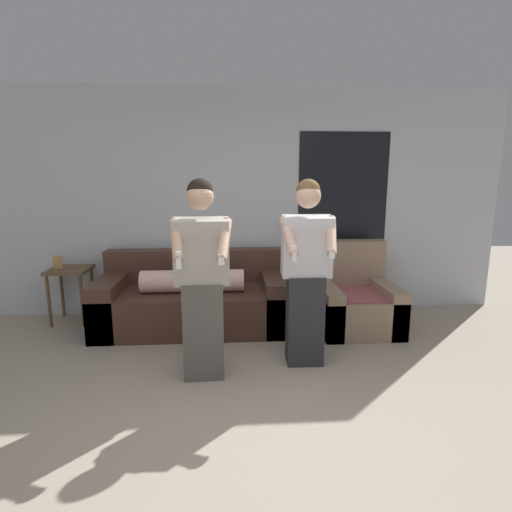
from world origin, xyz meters
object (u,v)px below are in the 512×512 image
at_px(couch, 195,300).
at_px(person_right, 306,274).
at_px(side_table, 70,278).
at_px(armchair, 354,301).
at_px(person_left, 202,281).

bearing_deg(couch, person_right, -43.08).
distance_m(side_table, person_right, 2.82).
bearing_deg(armchair, person_left, -146.80).
xyz_separation_m(armchair, person_right, (-0.73, -0.87, 0.54)).
distance_m(person_left, person_right, 0.92).
height_order(couch, armchair, armchair).
xyz_separation_m(couch, person_right, (1.07, -1.00, 0.53)).
bearing_deg(person_right, armchair, 49.97).
bearing_deg(armchair, person_right, -130.03).
xyz_separation_m(armchair, side_table, (-3.24, 0.37, 0.23)).
bearing_deg(side_table, person_left, -41.49).
bearing_deg(person_left, person_right, 12.25).
bearing_deg(side_table, person_right, -26.23).
distance_m(couch, side_table, 1.48).
relative_size(couch, side_table, 2.66).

